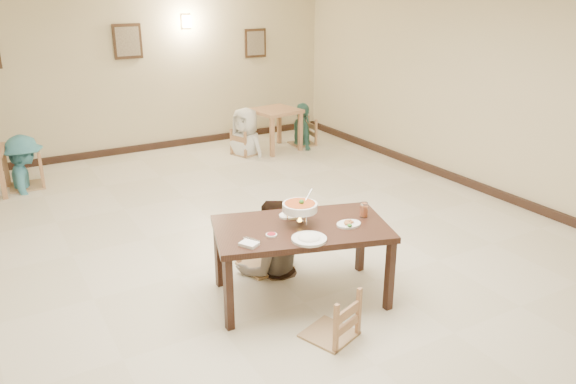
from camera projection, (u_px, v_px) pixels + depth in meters
floor at (253, 258)px, 6.41m from camera, size 10.00×10.00×0.00m
wall_back at (124, 71)px, 9.94m from camera, size 10.00×0.00×10.00m
wall_right at (509, 95)px, 7.77m from camera, size 0.00×10.00×10.00m
baseboard_back at (132, 149)px, 10.41m from camera, size 8.00×0.06×0.12m
baseboard_right at (494, 192)px, 8.26m from camera, size 0.06×10.00×0.12m
picture_b at (128, 41)px, 9.77m from camera, size 0.50×0.04×0.60m
picture_c at (256, 43)px, 11.00m from camera, size 0.45×0.04×0.55m
wall_sconce at (186, 21)px, 10.19m from camera, size 0.16×0.05×0.22m
main_table at (301, 234)px, 5.38m from camera, size 1.84×1.37×0.77m
chair_far at (264, 224)px, 6.04m from camera, size 0.48×0.48×1.02m
chair_near at (330, 292)px, 4.84m from camera, size 0.41×0.41×0.88m
main_diner at (271, 200)px, 5.87m from camera, size 0.89×0.75×1.62m
curry_warmer at (300, 207)px, 5.32m from camera, size 0.37×0.33×0.30m
rice_plate_far at (292, 215)px, 5.58m from camera, size 0.26×0.26×0.06m
rice_plate_near at (309, 239)px, 5.04m from camera, size 0.32×0.32×0.07m
fried_plate at (349, 224)px, 5.36m from camera, size 0.25×0.25×0.05m
chili_dish at (271, 235)px, 5.13m from camera, size 0.10×0.10×0.02m
napkin_cutlery at (249, 244)px, 4.95m from camera, size 0.21×0.25×0.03m
drink_glass at (364, 210)px, 5.54m from camera, size 0.08×0.08×0.15m
bg_table_right at (276, 117)px, 10.39m from camera, size 0.87×0.87×0.77m
bg_chair_lr at (22, 154)px, 8.48m from camera, size 0.50×0.50×1.06m
bg_chair_rl at (246, 130)px, 10.18m from camera, size 0.42×0.42×0.90m
bg_chair_rr at (302, 120)px, 10.78m from camera, size 0.45×0.45×0.96m
bg_diner_b at (19, 136)px, 8.38m from camera, size 0.66×1.08×1.62m
bg_diner_c at (245, 108)px, 10.03m from camera, size 0.83×0.99×1.72m
bg_diner_d at (303, 103)px, 10.67m from camera, size 0.66×1.03×1.63m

